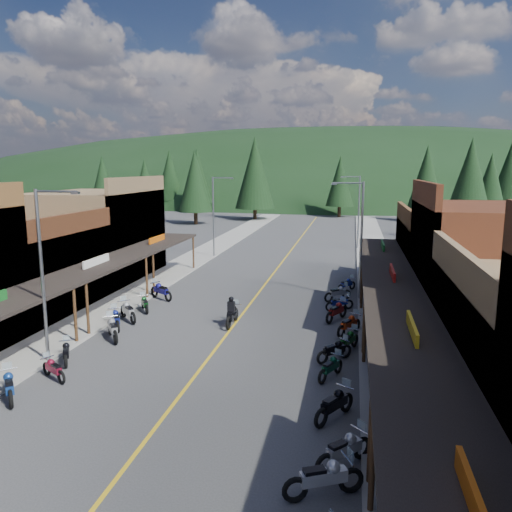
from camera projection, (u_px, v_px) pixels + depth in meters
The scene contains 46 objects.
ground at pixel (229, 331), 27.52m from camera, with size 220.00×220.00×0.00m, color #38383A.
centerline at pixel (281, 263), 46.84m from camera, with size 0.15×90.00×0.01m, color gold.
sidewalk_west at pixel (192, 259), 48.47m from camera, with size 3.40×94.00×0.15m, color gray.
sidewalk_east at pixel (376, 266), 45.18m from camera, with size 3.40×94.00×0.15m, color gray.
shop_west_2 at pixel (23, 270), 31.31m from camera, with size 10.90×9.00×6.20m.
shop_west_3 at pixel (98, 235), 40.41m from camera, with size 10.90×10.20×8.20m.
shop_east_2 at pixel (493, 273), 25.94m from camera, with size 10.90×9.00×8.20m.
shop_east_3 at pixel (456, 259), 35.39m from camera, with size 10.90×10.20×6.20m.
streetlight_0 at pixel (44, 269), 22.24m from camera, with size 2.16×0.18×8.00m.
streetlight_1 at pixel (215, 213), 49.30m from camera, with size 2.16×0.18×8.00m.
streetlight_2 at pixel (359, 235), 33.15m from camera, with size 2.16×0.18×8.00m.
streetlight_3 at pixel (357, 209), 54.40m from camera, with size 2.16×0.18×8.00m.
ridge_hill at pixel (333, 196), 157.94m from camera, with size 310.00×140.00×60.00m, color black.
pine_0 at pixel (103, 180), 93.82m from camera, with size 5.04×5.04×11.00m.
pine_1 at pixel (197, 176), 98.40m from camera, with size 5.88×5.88×12.50m.
pine_2 at pixel (255, 173), 84.03m from camera, with size 6.72×6.72×14.00m.
pine_3 at pixel (340, 181), 89.38m from camera, with size 5.04×5.04×11.00m.
pine_4 at pixel (427, 178), 80.81m from camera, with size 5.88×5.88×12.50m.
pine_5 at pixel (511, 172), 89.26m from camera, with size 6.72×6.72×14.00m.
pine_7 at pixel (170, 175), 105.70m from camera, with size 5.88×5.88×12.50m.
pine_8 at pixel (145, 189), 69.26m from camera, with size 4.48×4.48×10.00m.
pine_9 at pixel (490, 187), 65.34m from camera, with size 4.93×4.93×10.80m.
pine_10 at pixel (195, 181), 78.02m from camera, with size 5.38×5.38×11.60m.
pine_11 at pixel (470, 182), 59.19m from camera, with size 5.82×5.82×12.40m.
bike_west_3 at pixel (9, 385), 19.30m from camera, with size 0.73×2.19×1.25m, color navy, non-canonical shape.
bike_west_4 at pixel (53, 368), 21.15m from camera, with size 0.62×1.85×1.06m, color maroon, non-canonical shape.
bike_west_5 at pixel (66, 351), 23.02m from camera, with size 0.63×1.89×1.08m, color black, non-canonical shape.
bike_west_6 at pixel (113, 328), 26.06m from camera, with size 0.77×2.31×1.32m, color gray, non-canonical shape.
bike_west_7 at pixel (116, 318), 27.82m from camera, with size 0.73×2.19×1.25m, color navy, non-canonical shape.
bike_west_8 at pixel (128, 310), 29.27m from camera, with size 0.77×2.30×1.31m, color #A5A6AB, non-canonical shape.
bike_west_9 at pixel (145, 303), 31.21m from camera, with size 0.64×1.91×1.09m, color #0B3A13, non-canonical shape.
bike_west_10 at pixel (161, 290), 34.01m from camera, with size 0.78×2.33×1.33m, color navy, non-canonical shape.
bike_east_2 at pixel (324, 476), 13.56m from camera, with size 0.76×2.29×1.31m, color #AFB0B5, non-canonical shape.
bike_east_3 at pixel (344, 448), 14.94m from camera, with size 0.73×2.20×1.26m, color #A8A9AD, non-canonical shape.
bike_east_4 at pixel (334, 403), 17.78m from camera, with size 0.75×2.24×1.28m, color black, non-canonical shape.
bike_east_5 at pixel (331, 366), 21.27m from camera, with size 0.65×1.95×1.11m, color #0B3924, non-canonical shape.
bike_east_6 at pixel (334, 350), 23.17m from camera, with size 0.67×2.02×1.15m, color black, non-canonical shape.
bike_east_7 at pixel (348, 340), 24.43m from camera, with size 0.69×2.06×1.18m, color #0B3A12, non-canonical shape.
bike_east_8 at pixel (349, 324), 26.88m from camera, with size 0.72×2.17×1.24m, color #B22E0C, non-canonical shape.
bike_east_9 at pixel (336, 310), 29.30m from camera, with size 0.75×2.24×1.28m, color maroon, non-canonical shape.
bike_east_10 at pixel (340, 302), 31.43m from camera, with size 0.64×1.93×1.10m, color navy, non-canonical shape.
bike_east_11 at pixel (338, 292), 33.61m from camera, with size 0.71×2.12×1.21m, color gray, non-canonical shape.
bike_east_12 at pixel (347, 284), 36.35m from camera, with size 0.64×1.92×1.09m, color navy, non-canonical shape.
rider_on_bike at pixel (232, 313), 28.42m from camera, with size 0.81×2.34×1.77m.
pedestrian_east_a at pixel (392, 379), 18.71m from camera, with size 0.70×0.46×1.91m, color black.
pedestrian_east_b at pixel (370, 285), 33.99m from camera, with size 0.82×0.47×1.69m, color brown.
Camera 1 is at (6.50, -25.58, 8.94)m, focal length 35.00 mm.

